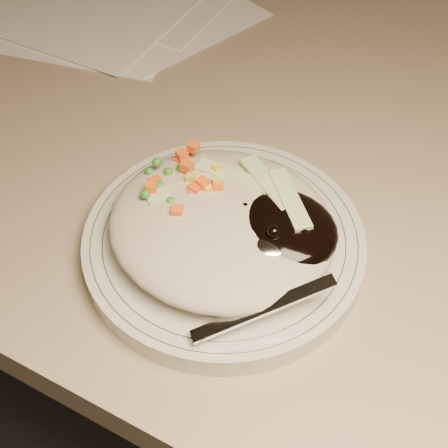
% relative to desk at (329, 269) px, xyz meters
% --- Properties ---
extents(desk, '(1.40, 0.70, 0.74)m').
position_rel_desk_xyz_m(desk, '(0.00, 0.00, 0.00)').
color(desk, gray).
rests_on(desk, ground).
extents(plate, '(0.24, 0.24, 0.02)m').
position_rel_desk_xyz_m(plate, '(-0.06, -0.18, 0.21)').
color(plate, silver).
rests_on(plate, desk).
extents(plate_rim, '(0.23, 0.23, 0.00)m').
position_rel_desk_xyz_m(plate_rim, '(-0.06, -0.18, 0.22)').
color(plate_rim, '#144723').
rests_on(plate_rim, plate).
extents(meal, '(0.21, 0.19, 0.05)m').
position_rel_desk_xyz_m(meal, '(-0.05, -0.18, 0.24)').
color(meal, '#BBB198').
rests_on(meal, plate).
extents(papers, '(0.40, 0.36, 0.00)m').
position_rel_desk_xyz_m(papers, '(-0.40, 0.12, 0.20)').
color(papers, white).
rests_on(papers, desk).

